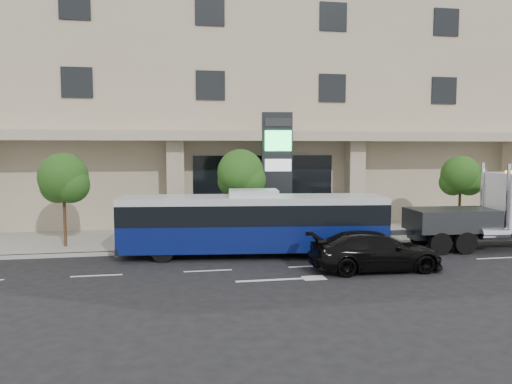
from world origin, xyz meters
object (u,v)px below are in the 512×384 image
city_bus (253,222)px  black_sedan (375,251)px  signage_pylon (277,172)px  tow_truck (498,214)px

city_bus → black_sedan: city_bus is taller
city_bus → black_sedan: (4.08, -3.27, -0.71)m
black_sedan → signage_pylon: (-1.99, 8.00, 2.60)m
tow_truck → black_sedan: 7.69m
black_sedan → city_bus: bearing=52.3°
tow_truck → signage_pylon: bearing=153.3°
city_bus → signage_pylon: 5.50m
city_bus → signage_pylon: signage_pylon is taller
city_bus → tow_truck: 11.21m
tow_truck → signage_pylon: 10.64m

